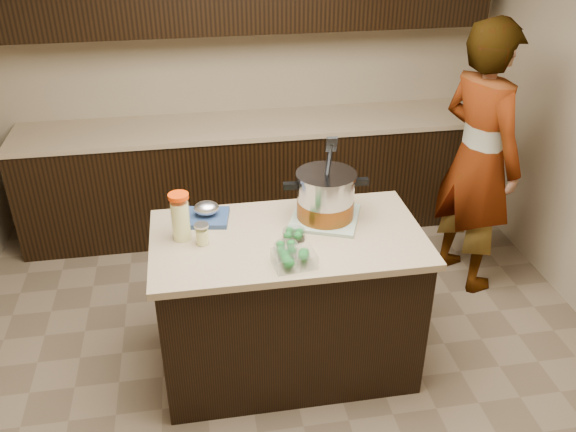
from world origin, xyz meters
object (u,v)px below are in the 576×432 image
person (478,159)px  stock_pot (326,198)px  island (288,302)px  lemonade_pitcher (181,218)px

person → stock_pot: bearing=97.8°
island → lemonade_pitcher: bearing=173.1°
stock_pot → lemonade_pitcher: stock_pot is taller
island → stock_pot: 0.64m
island → person: bearing=26.5°
stock_pot → lemonade_pitcher: bearing=-172.6°
island → lemonade_pitcher: lemonade_pitcher is taller
island → person: (1.40, 0.70, 0.48)m
lemonade_pitcher → person: size_ratio=0.14×
lemonade_pitcher → island: bearing=-6.9°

